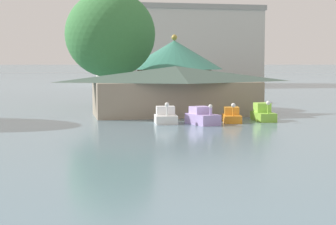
# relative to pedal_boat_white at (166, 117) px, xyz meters

# --- Properties ---
(pedal_boat_white) EXTENTS (1.87, 2.41, 1.72)m
(pedal_boat_white) POSITION_rel_pedal_boat_white_xyz_m (0.00, 0.00, 0.00)
(pedal_boat_white) COLOR white
(pedal_boat_white) RESTS_ON ground
(pedal_boat_lavender) EXTENTS (2.38, 3.09, 1.63)m
(pedal_boat_lavender) POSITION_rel_pedal_boat_white_xyz_m (2.67, -1.14, 0.02)
(pedal_boat_lavender) COLOR #B299D8
(pedal_boat_lavender) RESTS_ON ground
(pedal_boat_orange) EXTENTS (1.87, 2.84, 1.61)m
(pedal_boat_orange) POSITION_rel_pedal_boat_white_xyz_m (5.38, -0.15, -0.05)
(pedal_boat_orange) COLOR orange
(pedal_boat_orange) RESTS_ON ground
(pedal_boat_lime) EXTENTS (1.53, 2.98, 1.72)m
(pedal_boat_lime) POSITION_rel_pedal_boat_white_xyz_m (8.23, 0.29, 0.04)
(pedal_boat_lime) COLOR #8CCC3F
(pedal_boat_lime) RESTS_ON ground
(boathouse) EXTENTS (15.75, 7.19, 4.44)m
(boathouse) POSITION_rel_pedal_boat_white_xyz_m (2.21, 6.37, 1.80)
(boathouse) COLOR gray
(boathouse) RESTS_ON ground
(green_roof_pavilion) EXTENTS (11.73, 11.73, 8.11)m
(green_roof_pavilion) POSITION_rel_pedal_boat_white_xyz_m (5.67, 22.84, 3.66)
(green_roof_pavilion) COLOR brown
(green_roof_pavilion) RESTS_ON ground
(shoreline_tree_mid) EXTENTS (9.48, 9.48, 12.28)m
(shoreline_tree_mid) POSITION_rel_pedal_boat_white_xyz_m (-2.70, 16.13, 7.19)
(shoreline_tree_mid) COLOR brown
(shoreline_tree_mid) RESTS_ON ground
(background_building_block) EXTENTS (32.55, 19.20, 15.98)m
(background_building_block) POSITION_rel_pedal_boat_white_xyz_m (16.32, 70.34, 7.48)
(background_building_block) COLOR beige
(background_building_block) RESTS_ON ground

